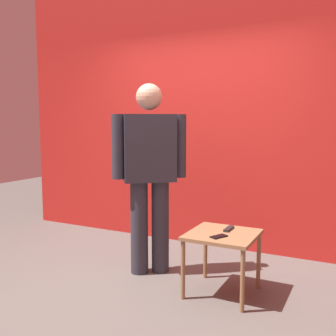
% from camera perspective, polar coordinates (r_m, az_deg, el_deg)
% --- Properties ---
extents(ground_plane, '(12.00, 12.00, 0.00)m').
position_cam_1_polar(ground_plane, '(3.53, -6.13, -17.61)').
color(ground_plane, '#59544F').
extents(back_wall_red, '(4.95, 0.12, 3.24)m').
position_cam_1_polar(back_wall_red, '(4.64, 4.55, 8.74)').
color(back_wall_red, red).
rests_on(back_wall_red, ground_plane).
extents(standing_person, '(0.63, 0.53, 1.81)m').
position_cam_1_polar(standing_person, '(3.70, -2.73, -0.10)').
color(standing_person, '#2D2D38').
rests_on(standing_person, ground_plane).
extents(side_table, '(0.56, 0.56, 0.53)m').
position_cam_1_polar(side_table, '(3.36, 7.98, -10.59)').
color(side_table, olive).
rests_on(side_table, ground_plane).
extents(cell_phone, '(0.13, 0.16, 0.01)m').
position_cam_1_polar(cell_phone, '(3.22, 7.46, -9.92)').
color(cell_phone, black).
rests_on(cell_phone, side_table).
extents(tv_remote, '(0.04, 0.17, 0.02)m').
position_cam_1_polar(tv_remote, '(3.44, 8.90, -8.78)').
color(tv_remote, black).
rests_on(tv_remote, side_table).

